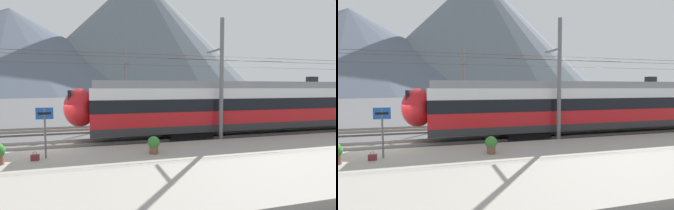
% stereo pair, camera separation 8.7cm
% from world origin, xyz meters
% --- Properties ---
extents(ground_plane, '(400.00, 400.00, 0.00)m').
position_xyz_m(ground_plane, '(0.00, 0.00, 0.00)').
color(ground_plane, '#565659').
extents(platform_slab, '(120.00, 8.44, 0.39)m').
position_xyz_m(platform_slab, '(0.00, -5.42, 0.19)').
color(platform_slab, '#A39E93').
rests_on(platform_slab, ground).
extents(track_near, '(120.00, 3.00, 0.28)m').
position_xyz_m(track_near, '(0.00, 0.95, 0.07)').
color(track_near, '#5B5651').
rests_on(track_near, ground).
extents(track_far, '(120.00, 3.00, 0.28)m').
position_xyz_m(track_far, '(0.00, 6.78, 0.07)').
color(track_far, '#5B5651').
rests_on(track_far, ground).
extents(train_near_platform, '(33.46, 2.95, 4.27)m').
position_xyz_m(train_near_platform, '(17.53, 0.95, 2.23)').
color(train_near_platform, '#2D2D30').
rests_on(train_near_platform, track_near).
extents(train_far_track, '(25.12, 2.93, 4.27)m').
position_xyz_m(train_far_track, '(19.88, 6.78, 2.22)').
color(train_far_track, '#2D2D30').
rests_on(train_far_track, track_far).
extents(catenary_mast_mid, '(48.13, 2.18, 7.54)m').
position_xyz_m(catenary_mast_mid, '(9.71, -0.78, 3.96)').
color(catenary_mast_mid, slate).
rests_on(catenary_mast_mid, ground).
extents(catenary_mast_far_side, '(48.13, 2.66, 7.03)m').
position_xyz_m(catenary_mast_far_side, '(5.17, 8.93, 3.75)').
color(catenary_mast_far_side, slate).
rests_on(catenary_mast_far_side, ground).
extents(platform_sign, '(0.70, 0.08, 2.20)m').
position_xyz_m(platform_sign, '(0.29, -2.88, 2.00)').
color(platform_sign, '#59595B').
rests_on(platform_sign, platform_slab).
extents(handbag_near_sign, '(0.32, 0.18, 0.38)m').
position_xyz_m(handbag_near_sign, '(-0.08, -3.20, 0.52)').
color(handbag_near_sign, maroon).
rests_on(handbag_near_sign, platform_slab).
extents(potted_plant_platform_edge, '(0.57, 0.57, 0.81)m').
position_xyz_m(potted_plant_platform_edge, '(4.98, -3.45, 0.86)').
color(potted_plant_platform_edge, brown).
rests_on(potted_plant_platform_edge, platform_slab).
extents(mountain_left_ridge, '(195.70, 195.70, 52.29)m').
position_xyz_m(mountain_left_ridge, '(-46.46, 170.32, 26.14)').
color(mountain_left_ridge, '#515B6B').
rests_on(mountain_left_ridge, ground).
extents(mountain_central_peak, '(171.47, 171.47, 87.67)m').
position_xyz_m(mountain_central_peak, '(36.10, 181.12, 43.84)').
color(mountain_central_peak, slate).
rests_on(mountain_central_peak, ground).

